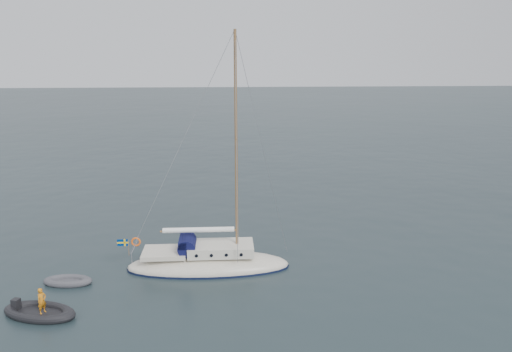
{
  "coord_description": "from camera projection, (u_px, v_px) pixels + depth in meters",
  "views": [
    {
      "loc": [
        -1.6,
        -25.76,
        11.35
      ],
      "look_at": [
        0.16,
        0.0,
        4.99
      ],
      "focal_mm": 35.0,
      "sensor_mm": 36.0,
      "label": 1
    }
  ],
  "objects": [
    {
      "name": "ground",
      "position": [
        253.0,
        263.0,
        27.78
      ],
      "size": [
        300.0,
        300.0,
        0.0
      ],
      "primitive_type": "plane",
      "color": "black",
      "rests_on": "ground"
    },
    {
      "name": "sailboat",
      "position": [
        208.0,
        251.0,
        26.83
      ],
      "size": [
        9.19,
        2.76,
        13.09
      ],
      "rotation": [
        0.0,
        0.0,
        -0.01
      ],
      "color": "silver",
      "rests_on": "ground"
    },
    {
      "name": "dinghy",
      "position": [
        68.0,
        281.0,
        25.21
      ],
      "size": [
        2.47,
        1.12,
        0.35
      ],
      "rotation": [
        0.0,
        0.0,
        -0.09
      ],
      "color": "#49494E",
      "rests_on": "ground"
    },
    {
      "name": "rib",
      "position": [
        39.0,
        311.0,
        22.13
      ],
      "size": [
        3.48,
        1.58,
        1.36
      ],
      "rotation": [
        0.0,
        0.0,
        -0.3
      ],
      "color": "black",
      "rests_on": "ground"
    }
  ]
}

